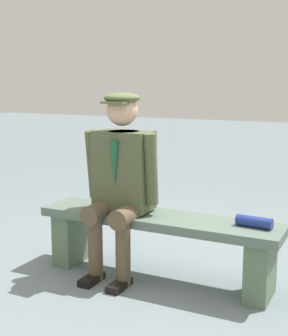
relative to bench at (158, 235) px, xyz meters
The scene contains 4 objects.
ground_plane 0.34m from the bench, ahead, with size 30.00×30.00×0.00m, color slate.
bench is the anchor object (origin of this frame).
seated_man 0.53m from the bench, 10.08° to the left, with size 0.60×0.55×1.40m.
rolled_magazine 0.74m from the bench, behind, with size 0.08×0.08×0.25m, color navy.
Camera 1 is at (-1.45, 3.13, 1.48)m, focal length 51.15 mm.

